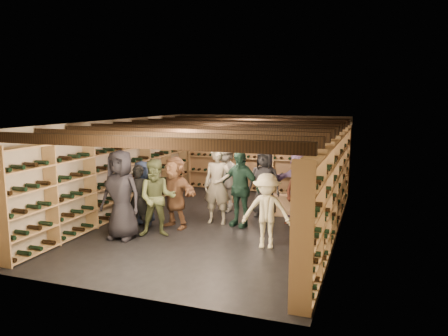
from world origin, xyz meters
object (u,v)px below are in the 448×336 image
object	(u,v)px
person_5	(175,192)
person_9	(225,177)
person_1	(139,199)
person_7	(217,186)
person_6	(142,193)
person_8	(299,196)
person_0	(121,195)
person_3	(267,211)
crate_stack_right	(283,205)
person_11	(299,184)
person_2	(157,198)
person_12	(264,183)
person_10	(239,188)
crate_loose	(295,202)
crate_stack_left	(224,190)

from	to	relation	value
person_5	person_9	bearing A→B (deg)	92.26
person_1	person_7	distance (m)	1.85
person_6	person_7	distance (m)	1.76
person_7	person_8	xyz separation A→B (m)	(1.87, 0.28, -0.16)
person_0	person_3	world-z (taller)	person_0
person_1	person_0	bearing A→B (deg)	-114.02
crate_stack_right	person_11	bearing A→B (deg)	-15.09
person_2	person_6	size ratio (longest dim) A/B	1.10
person_12	person_11	bearing A→B (deg)	8.91
person_2	person_11	world-z (taller)	person_11
person_12	person_5	bearing A→B (deg)	-133.94
person_0	person_1	distance (m)	0.58
person_11	person_2	bearing A→B (deg)	-127.14
person_11	person_12	bearing A→B (deg)	-163.63
person_8	person_11	bearing A→B (deg)	123.96
person_1	person_10	size ratio (longest dim) A/B	0.84
person_1	person_8	xyz separation A→B (m)	(3.26, 1.48, -0.00)
person_5	person_6	xyz separation A→B (m)	(-0.81, -0.06, -0.07)
person_1	person_10	xyz separation A→B (m)	(1.94, 1.17, 0.14)
person_0	person_8	distance (m)	3.93
person_0	person_3	size ratio (longest dim) A/B	1.26
person_3	person_5	xyz separation A→B (m)	(-2.30, 0.66, 0.08)
crate_loose	person_0	xyz separation A→B (m)	(-2.93, -4.12, 0.85)
person_0	person_5	bearing A→B (deg)	59.89
person_5	person_8	size ratio (longest dim) A/B	1.11
person_0	person_11	distance (m)	4.31
person_3	crate_loose	bearing A→B (deg)	82.21
crate_stack_left	person_3	size ratio (longest dim) A/B	0.46
crate_stack_right	person_6	size ratio (longest dim) A/B	0.37
person_7	person_0	bearing A→B (deg)	-133.90
person_2	person_10	world-z (taller)	person_10
person_7	person_5	bearing A→B (deg)	-144.94
person_10	person_1	bearing A→B (deg)	-133.48
person_2	person_9	distance (m)	2.57
person_8	crate_stack_right	bearing A→B (deg)	144.12
person_6	person_12	world-z (taller)	person_12
crate_loose	person_3	distance (m)	3.73
crate_loose	person_10	bearing A→B (deg)	-110.02
crate_loose	person_2	xyz separation A→B (m)	(-2.29, -3.74, 0.75)
person_5	person_10	size ratio (longest dim) A/B	0.93
crate_stack_right	person_5	bearing A→B (deg)	-138.73
crate_stack_right	person_3	distance (m)	2.57
person_11	person_3	bearing A→B (deg)	-86.11
person_1	person_5	distance (m)	0.83
crate_loose	person_1	xyz separation A→B (m)	(-2.82, -3.58, 0.66)
person_5	person_11	size ratio (longest dim) A/B	0.97
crate_stack_left	person_3	xyz separation A→B (m)	(2.05, -3.34, 0.40)
crate_stack_left	person_1	size ratio (longest dim) A/B	0.46
person_0	person_2	world-z (taller)	person_0
person_5	person_3	bearing A→B (deg)	5.04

